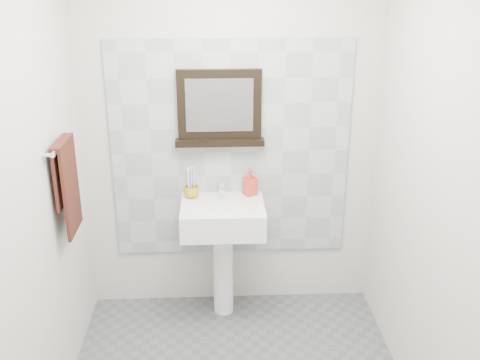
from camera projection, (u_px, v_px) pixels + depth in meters
name	position (u px, v px, depth m)	size (l,w,h in m)	color
back_wall	(230.00, 137.00, 3.77)	(2.00, 0.01, 2.50)	beige
front_wall	(253.00, 343.00, 1.72)	(2.00, 0.01, 2.50)	beige
left_wall	(31.00, 205.00, 2.70)	(0.01, 2.20, 2.50)	beige
right_wall	(438.00, 198.00, 2.79)	(0.01, 2.20, 2.50)	beige
splashback	(231.00, 152.00, 3.80)	(1.60, 0.02, 1.50)	#A3ACB0
pedestal_sink	(223.00, 229.00, 3.77)	(0.55, 0.44, 0.96)	white
toothbrush_cup	(192.00, 192.00, 3.78)	(0.10, 0.10, 0.08)	#C88E17
toothbrushes	(191.00, 180.00, 3.76)	(0.05, 0.04, 0.21)	white
soap_dispenser	(250.00, 182.00, 3.81)	(0.08, 0.08, 0.18)	red
framed_mirror	(219.00, 109.00, 3.66)	(0.59, 0.11, 0.50)	black
towel_bar	(61.00, 144.00, 3.07)	(0.07, 0.40, 0.03)	silver
hand_towel	(67.00, 180.00, 3.15)	(0.06, 0.30, 0.55)	#33140E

